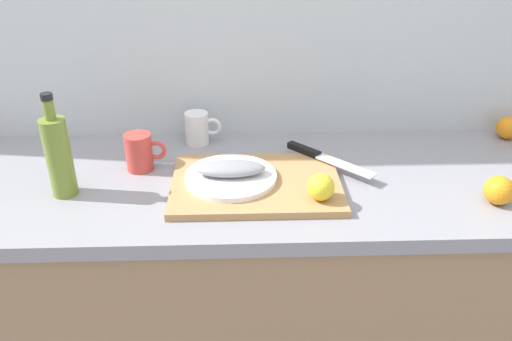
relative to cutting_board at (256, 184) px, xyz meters
The scene contains 12 objects.
back_wall 0.51m from the cutting_board, 101.73° to the left, with size 3.20×0.05×2.50m, color silver.
kitchen_counter 0.47m from the cutting_board, 147.42° to the left, with size 2.00×0.60×0.90m.
cutting_board is the anchor object (origin of this frame).
white_plate 0.07m from the cutting_board, behind, with size 0.24×0.24×0.01m, color white.
fish_fillet 0.08m from the cutting_board, behind, with size 0.18×0.08×0.04m, color gray.
chef_knife 0.22m from the cutting_board, 33.94° to the left, with size 0.22×0.23×0.02m.
lemon_0 0.19m from the cutting_board, 32.02° to the right, with size 0.07×0.07×0.07m, color yellow.
olive_oil_bottle 0.51m from the cutting_board, behind, with size 0.06×0.06×0.27m.
coffee_mug_0 0.33m from the cutting_board, 121.42° to the left, with size 0.11×0.07×0.10m.
coffee_mug_1 0.34m from the cutting_board, 160.50° to the left, with size 0.12×0.08×0.11m.
orange_0 0.86m from the cutting_board, 19.27° to the left, with size 0.07×0.07×0.07m, color orange.
orange_1 0.61m from the cutting_board, ahead, with size 0.07×0.07×0.07m, color orange.
Camera 1 is at (0.04, -1.22, 1.58)m, focal length 35.77 mm.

